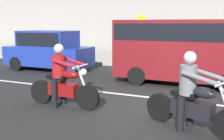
% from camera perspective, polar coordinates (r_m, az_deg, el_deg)
% --- Properties ---
extents(ground_plane, '(80.00, 80.00, 0.00)m').
position_cam_1_polar(ground_plane, '(6.90, 9.05, -8.04)').
color(ground_plane, black).
extents(sidewalk_slab, '(40.00, 4.40, 0.14)m').
position_cam_1_polar(sidewalk_slab, '(14.60, 17.14, 1.42)').
color(sidewalk_slab, '#99968E').
rests_on(sidewalk_slab, ground_plane).
extents(lane_marking_stripe, '(18.00, 0.14, 0.01)m').
position_cam_1_polar(lane_marking_stripe, '(7.65, 14.32, -6.41)').
color(lane_marking_stripe, silver).
rests_on(lane_marking_stripe, ground_plane).
extents(motorcycle_with_rider_gray, '(2.05, 0.97, 1.59)m').
position_cam_1_polar(motorcycle_with_rider_gray, '(5.51, 16.83, -5.92)').
color(motorcycle_with_rider_gray, black).
rests_on(motorcycle_with_rider_gray, ground_plane).
extents(motorcycle_with_rider_crimson, '(2.03, 0.70, 1.62)m').
position_cam_1_polar(motorcycle_with_rider_crimson, '(6.90, -10.55, -2.37)').
color(motorcycle_with_rider_crimson, black).
rests_on(motorcycle_with_rider_crimson, ground_plane).
extents(parked_van_maroon, '(4.75, 1.96, 2.24)m').
position_cam_1_polar(parked_van_maroon, '(9.66, 15.43, 4.75)').
color(parked_van_maroon, maroon).
rests_on(parked_van_maroon, ground_plane).
extents(parked_hatchback_cobalt_blue, '(3.93, 1.76, 1.80)m').
position_cam_1_polar(parked_hatchback_cobalt_blue, '(12.54, -13.48, 4.24)').
color(parked_hatchback_cobalt_blue, navy).
rests_on(parked_hatchback_cobalt_blue, ground_plane).
extents(street_sign_post, '(0.44, 0.08, 2.46)m').
position_cam_1_polar(street_sign_post, '(14.76, 6.27, 7.98)').
color(street_sign_post, gray).
rests_on(street_sign_post, sidewalk_slab).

